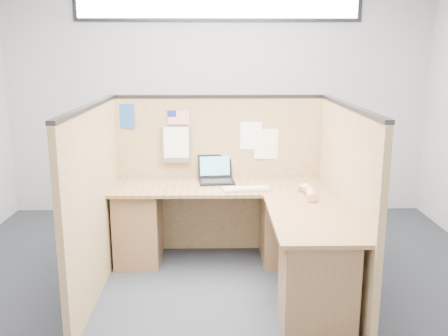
{
  "coord_description": "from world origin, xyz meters",
  "views": [
    {
      "loc": [
        -0.03,
        -3.71,
        1.92
      ],
      "look_at": [
        0.04,
        0.5,
        0.94
      ],
      "focal_mm": 40.0,
      "sensor_mm": 36.0,
      "label": 1
    }
  ],
  "objects_px": {
    "laptop": "(217,175)",
    "keyboard": "(246,189)",
    "l_desk": "(241,236)",
    "mouse": "(305,189)"
  },
  "relations": [
    {
      "from": "mouse",
      "to": "laptop",
      "type": "bearing_deg",
      "value": 153.37
    },
    {
      "from": "l_desk",
      "to": "keyboard",
      "type": "xyz_separation_m",
      "value": [
        0.05,
        0.24,
        0.35
      ]
    },
    {
      "from": "keyboard",
      "to": "mouse",
      "type": "xyz_separation_m",
      "value": [
        0.51,
        -0.05,
        0.01
      ]
    },
    {
      "from": "l_desk",
      "to": "mouse",
      "type": "distance_m",
      "value": 0.69
    },
    {
      "from": "l_desk",
      "to": "laptop",
      "type": "xyz_separation_m",
      "value": [
        -0.21,
        0.58,
        0.39
      ]
    },
    {
      "from": "keyboard",
      "to": "mouse",
      "type": "bearing_deg",
      "value": -13.24
    },
    {
      "from": "l_desk",
      "to": "keyboard",
      "type": "height_order",
      "value": "keyboard"
    },
    {
      "from": "laptop",
      "to": "keyboard",
      "type": "relative_size",
      "value": 0.81
    },
    {
      "from": "mouse",
      "to": "keyboard",
      "type": "bearing_deg",
      "value": 174.92
    },
    {
      "from": "l_desk",
      "to": "mouse",
      "type": "height_order",
      "value": "mouse"
    }
  ]
}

